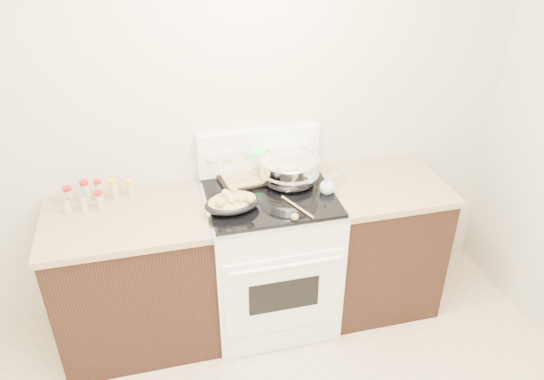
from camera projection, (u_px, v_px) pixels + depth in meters
name	position (u px, v px, depth m)	size (l,w,h in m)	color
room_shell	(268.00, 235.00, 1.46)	(4.10, 3.60, 2.75)	beige
counter_left	(136.00, 279.00, 3.19)	(0.93, 0.67, 0.92)	black
counter_right	(377.00, 241.00, 3.51)	(0.73, 0.67, 0.92)	black
kitchen_range	(270.00, 255.00, 3.34)	(0.78, 0.73, 1.22)	white
mixing_bowl	(290.00, 170.00, 3.18)	(0.43, 0.43, 0.22)	silver
roasting_pan	(232.00, 202.00, 2.94)	(0.34, 0.26, 0.12)	black
baking_sheet	(254.00, 175.00, 3.27)	(0.47, 0.36, 0.06)	black
wooden_spoon	(296.00, 213.00, 2.91)	(0.13, 0.26, 0.04)	#A18149
blue_ladle	(328.00, 186.00, 3.11)	(0.23, 0.23, 0.11)	#96C0E0
spice_jars	(93.00, 195.00, 3.03)	(0.39, 0.15, 0.13)	#BFB28C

